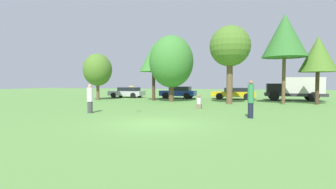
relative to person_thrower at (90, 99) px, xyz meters
name	(u,v)px	position (x,y,z in m)	size (l,w,h in m)	color
ground_plane	(155,124)	(5.05, -2.62, -0.86)	(120.00, 120.00, 0.00)	#5B8E42
person_thrower	(90,99)	(0.00, 0.00, 0.00)	(0.35, 0.35, 1.71)	#3F3F47
person_catcher	(251,99)	(9.10, 0.43, 0.13)	(0.31, 0.31, 1.92)	#191E33
frisbee	(132,86)	(2.49, 0.46, 0.74)	(0.29, 0.29, 0.06)	yellow
bystander_sitting	(199,103)	(5.79, 4.25, -0.43)	(0.39, 0.32, 1.00)	#726651
tree_0	(98,70)	(-5.88, 10.26, 2.27)	(2.96, 2.96, 4.82)	brown
tree_1	(154,58)	(0.01, 11.11, 3.42)	(2.79, 2.79, 5.71)	#473323
tree_2	(171,62)	(2.12, 10.22, 2.93)	(4.19, 4.19, 6.27)	brown
tree_3	(230,47)	(7.59, 8.98, 3.94)	(3.41, 3.41, 6.57)	brown
tree_4	(285,36)	(11.93, 10.02, 4.82)	(3.60, 3.60, 7.50)	brown
tree_5	(318,54)	(14.53, 10.42, 3.26)	(2.91, 2.91, 5.59)	#473323
parked_car_silver	(127,92)	(-4.72, 14.85, -0.20)	(4.18, 2.08, 1.23)	#B2B2B7
parked_car_blue	(179,92)	(1.58, 15.18, -0.14)	(4.05, 2.06, 1.36)	#1E389E
parked_car_yellow	(234,93)	(7.76, 15.27, -0.18)	(4.61, 1.93, 1.25)	gold
delivery_truck_black	(296,88)	(13.75, 14.87, 0.40)	(5.60, 2.31, 2.32)	#2D2D33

